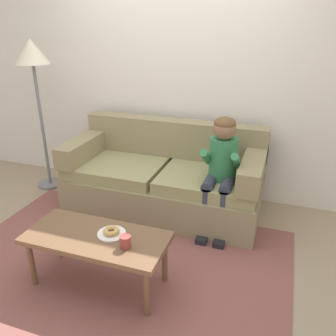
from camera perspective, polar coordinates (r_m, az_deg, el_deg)
The scene contains 11 objects.
ground at distance 3.21m, azimuth -6.51°, elevation -13.27°, with size 10.00×10.00×0.00m, color #9E896B.
wall_back at distance 3.92m, azimuth 1.60°, elevation 15.88°, with size 8.00×0.10×2.80m, color silver.
area_rug at distance 3.03m, azimuth -8.60°, elevation -15.78°, with size 2.78×2.03×0.01m, color brown.
couch at distance 3.69m, azimuth -0.53°, elevation -1.87°, with size 2.00×0.90×0.90m.
coffee_table at distance 2.69m, azimuth -11.56°, elevation -11.62°, with size 1.06×0.48×0.44m.
person_child at distance 3.23m, azimuth 8.67°, elevation 0.57°, with size 0.34×0.58×1.10m.
plate at distance 2.65m, azimuth -9.20°, elevation -10.55°, with size 0.21×0.21×0.01m, color white.
donut at distance 2.63m, azimuth -9.23°, elevation -10.09°, with size 0.12×0.12×0.04m, color tan.
mug at distance 2.49m, azimuth -6.98°, elevation -11.83°, with size 0.08×0.08×0.09m, color #993D38.
toy_controller at distance 3.41m, azimuth -10.48°, elevation -10.63°, with size 0.23×0.09×0.05m.
floor_lamp at distance 4.19m, azimuth -21.13°, elevation 15.38°, with size 0.37×0.37×1.71m.
Camera 1 is at (1.17, -2.30, 1.90)m, focal length 37.35 mm.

